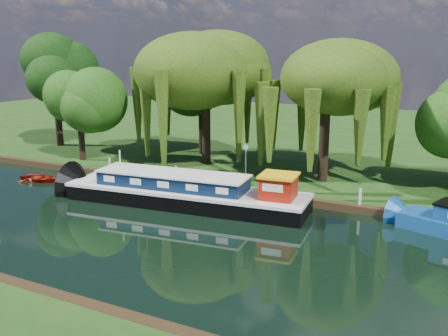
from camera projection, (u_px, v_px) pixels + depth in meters
The scene contains 12 objects.
ground at pixel (155, 232), 26.70m from camera, with size 120.00×120.00×0.00m, color black.
far_bank at pixel (329, 134), 56.09m from camera, with size 120.00×52.00×0.45m, color #17390F.
dutch_barge at pixel (187, 192), 31.10m from camera, with size 15.81×5.12×3.28m.
red_dinghy at pixel (40, 181), 37.00m from camera, with size 2.18×3.06×0.63m, color maroon.
willow_left at pixel (206, 72), 39.32m from camera, with size 8.38×8.38×10.05m.
willow_right at pixel (327, 88), 33.89m from camera, with size 7.31×7.31×8.90m.
tree_far_left at pixel (79, 99), 40.84m from camera, with size 4.58×4.58×7.38m.
tree_far_back at pixel (55, 76), 46.91m from camera, with size 5.65×5.65×9.51m.
tree_far_mid at pixel (202, 87), 43.16m from camera, with size 5.24×5.24×8.58m.
lamppost at pixel (246, 153), 35.01m from camera, with size 0.36×0.36×2.56m.
mooring_posts at pixel (219, 178), 33.98m from camera, with size 19.16×0.16×1.00m.
reeds_near at pixel (194, 320), 16.97m from camera, with size 33.70×1.50×1.10m.
Camera 1 is at (14.76, -20.74, 9.51)m, focal length 40.00 mm.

